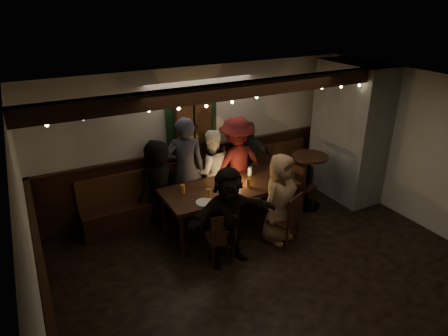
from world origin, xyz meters
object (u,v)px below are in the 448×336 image
dining_table (230,190)px  chair_end (299,183)px  high_top (308,175)px  person_c (211,171)px  person_d (236,163)px  person_f (228,217)px  person_e (249,162)px  chair_near_left (222,235)px  chair_near_right (289,217)px  person_b (185,170)px  person_a (158,183)px  person_g (280,199)px

dining_table → chair_end: dining_table is taller
high_top → person_c: person_c is taller
dining_table → person_d: person_d is taller
person_f → high_top: bearing=20.2°
chair_end → high_top: (0.20, -0.00, 0.14)m
chair_end → person_e: person_e is taller
person_f → chair_end: bearing=22.2°
person_d → chair_near_left: bearing=50.5°
person_d → person_c: bearing=-16.3°
chair_near_right → person_d: (-0.10, 1.51, 0.37)m
person_b → person_d: bearing=-165.8°
chair_end → person_f: bearing=-157.2°
high_top → person_b: bearing=162.9°
chair_near_left → chair_end: bearing=21.7°
person_e → person_c: bearing=20.5°
person_c → person_e: bearing=-170.7°
high_top → person_a: (-2.64, 0.75, 0.11)m
person_b → person_d: 0.99m
chair_near_right → person_c: 1.73m
high_top → person_b: size_ratio=0.55×
dining_table → person_c: size_ratio=1.43×
person_b → person_f: 1.49m
person_f → person_b: bearing=91.1°
chair_near_right → person_g: person_g is taller
high_top → person_g: (-1.13, -0.68, 0.10)m
person_e → person_g: (-0.30, -1.44, -0.04)m
chair_end → person_g: (-0.93, -0.68, 0.24)m
person_e → chair_near_left: bearing=67.0°
chair_end → person_c: bearing=152.9°
person_e → person_g: bearing=96.9°
person_a → person_e: size_ratio=0.96×
person_c → chair_near_right: bearing=116.7°
person_b → person_d: size_ratio=1.08×
high_top → person_d: bearing=151.9°
person_a → person_g: size_ratio=1.01×
chair_end → person_c: 1.64m
person_b → person_e: (1.34, 0.09, -0.15)m
chair_end → person_c: person_c is taller
high_top → person_e: bearing=137.5°
dining_table → person_d: size_ratio=1.28×
chair_end → person_f: person_f is taller
dining_table → person_e: 1.13m
person_d → person_f: (-0.94, -1.44, -0.11)m
chair_near_left → person_d: size_ratio=0.49×
high_top → person_e: person_e is taller
person_e → person_g: size_ratio=1.05×
chair_near_right → person_c: bearing=109.0°
chair_near_left → person_e: (1.40, 1.57, 0.30)m
chair_near_left → chair_near_right: size_ratio=0.95×
chair_end → person_c: (-1.44, 0.74, 0.26)m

